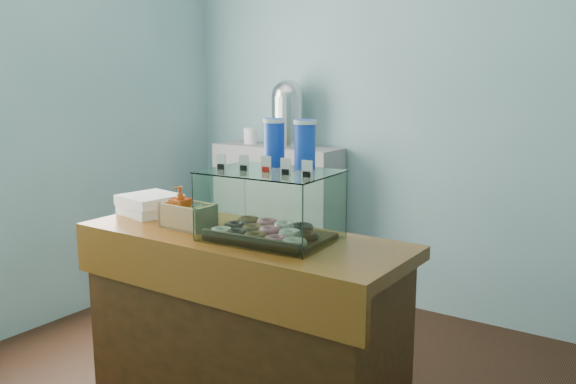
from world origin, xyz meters
The scene contains 7 objects.
room_shell centered at (0.03, 0.01, 1.71)m, with size 3.54×3.04×2.82m.
counter centered at (0.00, -0.25, 0.46)m, with size 1.60×0.60×0.90m.
back_shelf centered at (-0.90, 1.32, 0.55)m, with size 1.00×0.32×1.10m, color gray.
display_case centered at (0.16, -0.21, 1.07)m, with size 0.59×0.45×0.53m.
condiment_crate centered at (-0.29, -0.30, 0.97)m, with size 0.26×0.16×0.20m.
pastry_boxes centered at (-0.65, -0.20, 0.95)m, with size 0.32×0.32×0.11m.
coffee_urn centered at (-0.80, 1.32, 1.36)m, with size 0.27×0.27×0.49m.
Camera 1 is at (1.71, -2.38, 1.62)m, focal length 38.00 mm.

